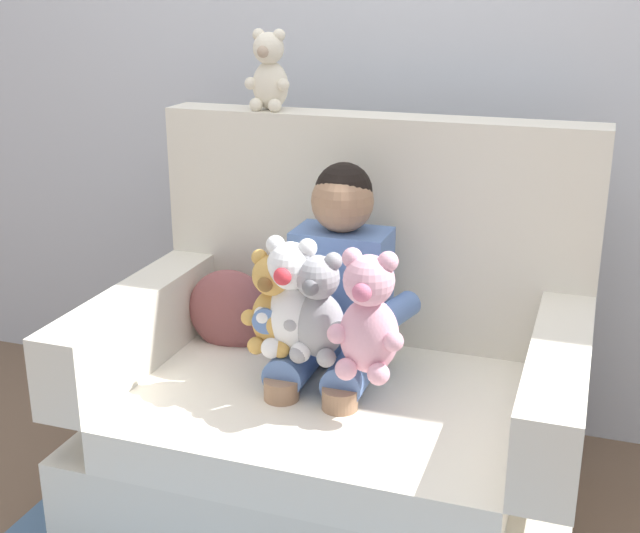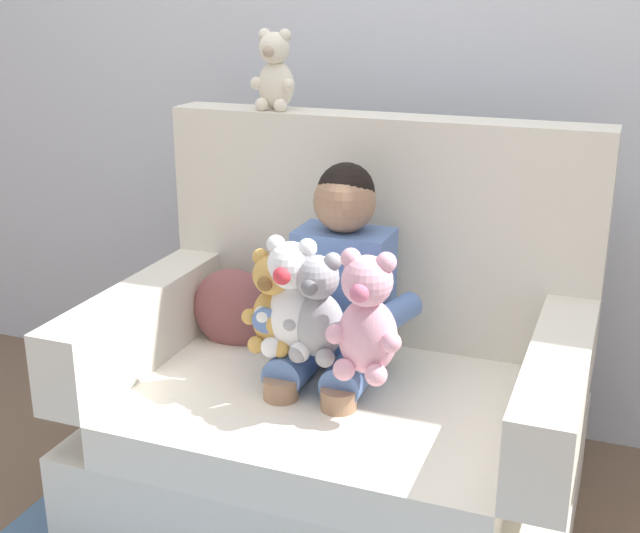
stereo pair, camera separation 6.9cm
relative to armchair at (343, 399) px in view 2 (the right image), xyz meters
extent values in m
plane|color=brown|center=(0.00, -0.06, -0.33)|extent=(8.00, 8.00, 0.00)
cube|color=silver|center=(0.00, 0.66, 0.97)|extent=(6.00, 0.10, 2.60)
cube|color=silver|center=(0.00, -0.06, -0.19)|extent=(1.29, 0.89, 0.28)
cube|color=white|center=(0.00, -0.13, 0.02)|extent=(1.01, 0.75, 0.12)
cube|color=silver|center=(0.00, 0.31, 0.41)|extent=(1.29, 0.14, 0.67)
cube|color=silver|center=(-0.58, -0.13, 0.19)|extent=(0.14, 0.75, 0.22)
cube|color=silver|center=(0.58, -0.13, 0.19)|extent=(0.14, 0.75, 0.22)
cube|color=#597AB7|center=(-0.03, 0.07, 0.30)|extent=(0.26, 0.16, 0.34)
sphere|color=#9E7556|center=(-0.03, 0.07, 0.55)|extent=(0.17, 0.17, 0.17)
sphere|color=black|center=(-0.03, 0.08, 0.58)|extent=(0.16, 0.16, 0.16)
cylinder|color=#597AB7|center=(-0.11, -0.06, 0.13)|extent=(0.11, 0.26, 0.11)
cylinder|color=#9E7556|center=(-0.11, -0.19, -0.02)|extent=(0.09, 0.09, 0.30)
cylinder|color=#597AB7|center=(0.05, -0.06, 0.13)|extent=(0.11, 0.26, 0.11)
cylinder|color=#9E7556|center=(0.05, -0.19, -0.02)|extent=(0.09, 0.09, 0.30)
cylinder|color=#597AB7|center=(-0.19, -0.05, 0.28)|extent=(0.13, 0.27, 0.07)
cylinder|color=#597AB7|center=(0.13, -0.05, 0.28)|extent=(0.13, 0.27, 0.07)
ellipsoid|color=gold|center=(-0.15, -0.12, 0.27)|extent=(0.13, 0.11, 0.17)
sphere|color=gold|center=(-0.15, -0.13, 0.39)|extent=(0.11, 0.11, 0.11)
sphere|color=brown|center=(-0.15, -0.18, 0.39)|extent=(0.04, 0.04, 0.04)
sphere|color=gold|center=(-0.19, -0.12, 0.44)|extent=(0.04, 0.04, 0.04)
sphere|color=gold|center=(-0.21, -0.15, 0.28)|extent=(0.04, 0.04, 0.04)
sphere|color=gold|center=(-0.19, -0.17, 0.21)|extent=(0.05, 0.05, 0.05)
sphere|color=gold|center=(-0.11, -0.12, 0.44)|extent=(0.04, 0.04, 0.04)
sphere|color=gold|center=(-0.09, -0.15, 0.28)|extent=(0.04, 0.04, 0.04)
sphere|color=gold|center=(-0.12, -0.17, 0.21)|extent=(0.05, 0.05, 0.05)
ellipsoid|color=#9E9EA3|center=(-0.02, -0.13, 0.27)|extent=(0.13, 0.11, 0.18)
sphere|color=#9E9EA3|center=(-0.02, -0.14, 0.41)|extent=(0.11, 0.11, 0.11)
sphere|color=slate|center=(-0.02, -0.19, 0.40)|extent=(0.04, 0.04, 0.04)
sphere|color=#9E9EA3|center=(-0.06, -0.14, 0.45)|extent=(0.05, 0.05, 0.05)
sphere|color=#9E9EA3|center=(-0.09, -0.16, 0.28)|extent=(0.05, 0.05, 0.05)
sphere|color=#9E9EA3|center=(-0.06, -0.18, 0.21)|extent=(0.05, 0.05, 0.05)
sphere|color=#9E9EA3|center=(0.02, -0.14, 0.45)|extent=(0.05, 0.05, 0.05)
sphere|color=#9E9EA3|center=(0.04, -0.16, 0.28)|extent=(0.05, 0.05, 0.05)
sphere|color=#9E9EA3|center=(0.01, -0.18, 0.21)|extent=(0.05, 0.05, 0.05)
ellipsoid|color=#EAA8BC|center=(0.12, -0.18, 0.28)|extent=(0.15, 0.13, 0.20)
sphere|color=#EAA8BC|center=(0.12, -0.19, 0.43)|extent=(0.13, 0.13, 0.13)
sphere|color=#CC6684|center=(0.12, -0.24, 0.42)|extent=(0.05, 0.05, 0.05)
sphere|color=#EAA8BC|center=(0.08, -0.18, 0.48)|extent=(0.05, 0.05, 0.05)
sphere|color=#EAA8BC|center=(0.05, -0.21, 0.29)|extent=(0.05, 0.05, 0.05)
sphere|color=#EAA8BC|center=(0.08, -0.23, 0.21)|extent=(0.06, 0.06, 0.06)
sphere|color=#EAA8BC|center=(0.17, -0.18, 0.48)|extent=(0.05, 0.05, 0.05)
sphere|color=#EAA8BC|center=(0.19, -0.21, 0.29)|extent=(0.05, 0.05, 0.05)
sphere|color=#EAA8BC|center=(0.16, -0.23, 0.21)|extent=(0.06, 0.06, 0.06)
ellipsoid|color=white|center=(-0.10, -0.12, 0.28)|extent=(0.15, 0.12, 0.19)
sphere|color=white|center=(-0.10, -0.13, 0.43)|extent=(0.12, 0.12, 0.12)
sphere|color=#DB333D|center=(-0.10, -0.19, 0.42)|extent=(0.05, 0.05, 0.05)
sphere|color=white|center=(-0.14, -0.13, 0.48)|extent=(0.05, 0.05, 0.05)
sphere|color=white|center=(-0.17, -0.16, 0.29)|extent=(0.05, 0.05, 0.05)
sphere|color=white|center=(-0.14, -0.18, 0.21)|extent=(0.05, 0.05, 0.05)
sphere|color=white|center=(-0.06, -0.13, 0.48)|extent=(0.05, 0.05, 0.05)
sphere|color=white|center=(-0.03, -0.16, 0.29)|extent=(0.05, 0.05, 0.05)
sphere|color=white|center=(-0.06, -0.18, 0.21)|extent=(0.05, 0.05, 0.05)
ellipsoid|color=silver|center=(-0.33, 0.31, 0.82)|extent=(0.11, 0.09, 0.14)
sphere|color=silver|center=(-0.33, 0.30, 0.93)|extent=(0.09, 0.09, 0.09)
sphere|color=tan|center=(-0.33, 0.26, 0.92)|extent=(0.03, 0.03, 0.03)
sphere|color=silver|center=(-0.36, 0.31, 0.96)|extent=(0.04, 0.04, 0.04)
sphere|color=silver|center=(-0.38, 0.28, 0.83)|extent=(0.04, 0.04, 0.04)
sphere|color=silver|center=(-0.36, 0.27, 0.77)|extent=(0.04, 0.04, 0.04)
sphere|color=silver|center=(-0.30, 0.31, 0.96)|extent=(0.04, 0.04, 0.04)
sphere|color=silver|center=(-0.28, 0.28, 0.83)|extent=(0.04, 0.04, 0.04)
sphere|color=silver|center=(-0.30, 0.27, 0.77)|extent=(0.04, 0.04, 0.04)
ellipsoid|color=#8C4C4C|center=(-0.39, 0.10, 0.18)|extent=(0.27, 0.15, 0.26)
camera|label=1|loc=(0.62, -1.99, 1.10)|focal=46.64mm
camera|label=2|loc=(0.69, -1.97, 1.10)|focal=46.64mm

